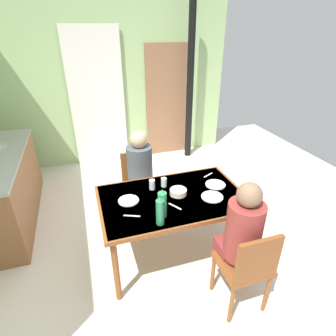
{
  "coord_description": "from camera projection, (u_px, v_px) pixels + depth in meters",
  "views": [
    {
      "loc": [
        -0.59,
        -2.09,
        2.26
      ],
      "look_at": [
        0.16,
        0.21,
        1.0
      ],
      "focal_mm": 29.3,
      "sensor_mm": 36.0,
      "label": 1
    }
  ],
  "objects": [
    {
      "name": "person_near_diner",
      "position": [
        243.0,
        229.0,
        2.24
      ],
      "size": [
        0.3,
        0.37,
        0.77
      ],
      "color": "maroon",
      "rests_on": "ground_plane"
    },
    {
      "name": "serving_bowl_center",
      "position": [
        178.0,
        192.0,
        2.75
      ],
      "size": [
        0.17,
        0.17,
        0.05
      ],
      "primitive_type": "cylinder",
      "color": "#F3E1C2",
      "rests_on": "dining_table"
    },
    {
      "name": "drinking_glass_by_far_diner",
      "position": [
        152.0,
        185.0,
        2.83
      ],
      "size": [
        0.06,
        0.06,
        0.11
      ],
      "primitive_type": "cylinder",
      "color": "silver",
      "rests_on": "dining_table"
    },
    {
      "name": "cutlery_knife_near",
      "position": [
        175.0,
        206.0,
        2.57
      ],
      "size": [
        0.09,
        0.14,
        0.0
      ],
      "primitive_type": "cube",
      "rotation": [
        0.0,
        0.0,
        5.25
      ],
      "color": "silver",
      "rests_on": "dining_table"
    },
    {
      "name": "dinner_plate_far_center",
      "position": [
        212.0,
        197.0,
        2.71
      ],
      "size": [
        0.21,
        0.21,
        0.01
      ],
      "primitive_type": "cylinder",
      "color": "white",
      "rests_on": "dining_table"
    },
    {
      "name": "kitchen_counter",
      "position": [
        4.0,
        189.0,
        3.4
      ],
      "size": [
        0.61,
        1.87,
        0.91
      ],
      "color": "brown",
      "rests_on": "ground_plane"
    },
    {
      "name": "wall_back",
      "position": [
        112.0,
        84.0,
        4.68
      ],
      "size": [
        4.11,
        0.1,
        2.72
      ],
      "primitive_type": "cube",
      "color": "#A2C581",
      "rests_on": "ground_plane"
    },
    {
      "name": "water_bottle_green_near",
      "position": [
        162.0,
        204.0,
        2.39
      ],
      "size": [
        0.08,
        0.08,
        0.28
      ],
      "color": "green",
      "rests_on": "dining_table"
    },
    {
      "name": "cutlery_knife_far",
      "position": [
        132.0,
        216.0,
        2.45
      ],
      "size": [
        0.14,
        0.07,
        0.0
      ],
      "primitive_type": "cube",
      "rotation": [
        0.0,
        0.0,
        2.73
      ],
      "color": "silver",
      "rests_on": "dining_table"
    },
    {
      "name": "water_bottle_green_far",
      "position": [
        160.0,
        211.0,
        2.3
      ],
      "size": [
        0.07,
        0.07,
        0.27
      ],
      "color": "#287D53",
      "rests_on": "dining_table"
    },
    {
      "name": "stove_pipe_column",
      "position": [
        190.0,
        83.0,
        4.74
      ],
      "size": [
        0.12,
        0.12,
        2.72
      ],
      "primitive_type": "cylinder",
      "color": "black",
      "rests_on": "ground_plane"
    },
    {
      "name": "ground_plane",
      "position": [
        160.0,
        260.0,
        2.97
      ],
      "size": [
        7.22,
        7.22,
        0.0
      ],
      "primitive_type": "plane",
      "color": "silver"
    },
    {
      "name": "cutlery_fork_near",
      "position": [
        208.0,
        175.0,
        3.11
      ],
      "size": [
        0.14,
        0.08,
        0.0
      ],
      "primitive_type": "cube",
      "rotation": [
        0.0,
        0.0,
        0.47
      ],
      "color": "silver",
      "rests_on": "dining_table"
    },
    {
      "name": "person_far_diner",
      "position": [
        140.0,
        167.0,
        3.22
      ],
      "size": [
        0.3,
        0.37,
        0.77
      ],
      "rotation": [
        0.0,
        0.0,
        3.14
      ],
      "color": "#4B5351",
      "rests_on": "ground_plane"
    },
    {
      "name": "chair_far_diner",
      "position": [
        139.0,
        182.0,
        3.46
      ],
      "size": [
        0.4,
        0.4,
        0.87
      ],
      "rotation": [
        0.0,
        0.0,
        3.14
      ],
      "color": "brown",
      "rests_on": "ground_plane"
    },
    {
      "name": "chair_near_diner",
      "position": [
        247.0,
        266.0,
        2.26
      ],
      "size": [
        0.4,
        0.4,
        0.87
      ],
      "color": "brown",
      "rests_on": "ground_plane"
    },
    {
      "name": "curtain_panel",
      "position": [
        97.0,
        100.0,
        4.62
      ],
      "size": [
        0.9,
        0.03,
        2.28
      ],
      "primitive_type": "cube",
      "color": "white",
      "rests_on": "ground_plane"
    },
    {
      "name": "dinner_plate_near_right",
      "position": [
        215.0,
        185.0,
        2.92
      ],
      "size": [
        0.21,
        0.21,
        0.01
      ],
      "primitive_type": "cylinder",
      "color": "white",
      "rests_on": "dining_table"
    },
    {
      "name": "door_wooden",
      "position": [
        167.0,
        102.0,
        5.05
      ],
      "size": [
        0.8,
        0.05,
        2.0
      ],
      "primitive_type": "cube",
      "color": "#906243",
      "rests_on": "ground_plane"
    },
    {
      "name": "dinner_plate_near_left",
      "position": [
        129.0,
        201.0,
        2.65
      ],
      "size": [
        0.2,
        0.2,
        0.01
      ],
      "primitive_type": "cylinder",
      "color": "white",
      "rests_on": "dining_table"
    },
    {
      "name": "dining_table",
      "position": [
        173.0,
        203.0,
        2.75
      ],
      "size": [
        1.45,
        0.91,
        0.75
      ],
      "color": "brown",
      "rests_on": "ground_plane"
    },
    {
      "name": "drinking_glass_by_near_diner",
      "position": [
        164.0,
        182.0,
        2.88
      ],
      "size": [
        0.06,
        0.06,
        0.1
      ],
      "primitive_type": "cylinder",
      "color": "silver",
      "rests_on": "dining_table"
    }
  ]
}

